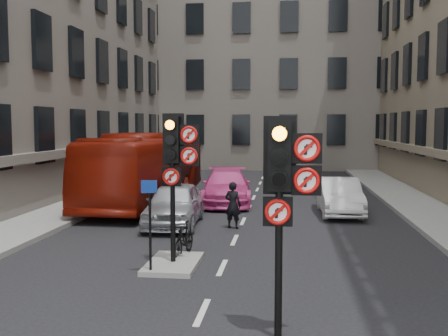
% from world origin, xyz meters
% --- Properties ---
extents(pavement_left, '(3.00, 50.00, 0.16)m').
position_xyz_m(pavement_left, '(-7.20, 12.00, 0.08)').
color(pavement_left, gray).
rests_on(pavement_left, ground).
extents(pavement_right, '(3.00, 50.00, 0.16)m').
position_xyz_m(pavement_right, '(7.20, 12.00, 0.08)').
color(pavement_right, gray).
rests_on(pavement_right, ground).
extents(centre_island, '(1.20, 2.00, 0.12)m').
position_xyz_m(centre_island, '(-1.20, 5.00, 0.06)').
color(centre_island, gray).
rests_on(centre_island, ground).
extents(building_far, '(30.00, 14.00, 20.00)m').
position_xyz_m(building_far, '(0.00, 38.00, 10.00)').
color(building_far, slate).
rests_on(building_far, ground).
extents(signal_near, '(0.91, 0.40, 3.58)m').
position_xyz_m(signal_near, '(1.49, 0.99, 2.58)').
color(signal_near, black).
rests_on(signal_near, ground).
extents(signal_far, '(0.91, 0.40, 3.58)m').
position_xyz_m(signal_far, '(-1.11, 4.99, 2.70)').
color(signal_far, black).
rests_on(signal_far, centre_island).
extents(car_silver, '(1.93, 4.35, 1.46)m').
position_xyz_m(car_silver, '(-2.25, 10.04, 0.73)').
color(car_silver, '#B1B5B9').
rests_on(car_silver, ground).
extents(car_white, '(1.55, 4.19, 1.37)m').
position_xyz_m(car_white, '(3.53, 12.96, 0.69)').
color(car_white, silver).
rests_on(car_white, ground).
extents(car_pink, '(2.50, 5.16, 1.45)m').
position_xyz_m(car_pink, '(-1.05, 15.01, 0.72)').
color(car_pink, '#D53E8B').
rests_on(car_pink, ground).
extents(bus_red, '(2.93, 11.04, 3.05)m').
position_xyz_m(bus_red, '(-4.50, 14.85, 1.53)').
color(bus_red, maroon).
rests_on(bus_red, ground).
extents(motorcycle, '(0.59, 1.52, 0.89)m').
position_xyz_m(motorcycle, '(-1.13, 6.00, 0.44)').
color(motorcycle, black).
rests_on(motorcycle, ground).
extents(motorcyclist, '(0.65, 0.53, 1.55)m').
position_xyz_m(motorcyclist, '(-0.23, 9.76, 0.77)').
color(motorcyclist, black).
rests_on(motorcyclist, ground).
extents(info_sign, '(0.35, 0.14, 2.06)m').
position_xyz_m(info_sign, '(-1.55, 4.18, 1.45)').
color(info_sign, black).
rests_on(info_sign, centre_island).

